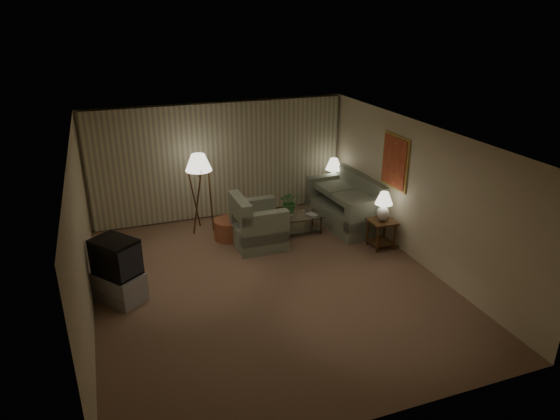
# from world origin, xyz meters

# --- Properties ---
(ground) EXTENTS (7.00, 7.00, 0.00)m
(ground) POSITION_xyz_m (0.00, 0.00, 0.00)
(ground) COLOR #826047
(ground) RESTS_ON ground
(room_shell) EXTENTS (6.04, 7.02, 2.72)m
(room_shell) POSITION_xyz_m (0.02, 1.51, 1.75)
(room_shell) COLOR beige
(room_shell) RESTS_ON ground
(sofa) EXTENTS (2.14, 1.27, 0.89)m
(sofa) POSITION_xyz_m (2.50, 1.93, 0.45)
(sofa) COLOR gray
(sofa) RESTS_ON ground
(armchair) EXTENTS (1.05, 1.00, 0.87)m
(armchair) POSITION_xyz_m (0.30, 1.55, 0.44)
(armchair) COLOR gray
(armchair) RESTS_ON ground
(side_table_near) EXTENTS (0.50, 0.50, 0.60)m
(side_table_near) POSITION_xyz_m (2.65, 0.58, 0.41)
(side_table_near) COLOR #361C0E
(side_table_near) RESTS_ON ground
(side_table_far) EXTENTS (0.51, 0.43, 0.60)m
(side_table_far) POSITION_xyz_m (2.65, 2.90, 0.40)
(side_table_far) COLOR #361C0E
(side_table_far) RESTS_ON ground
(table_lamp_near) EXTENTS (0.36, 0.36, 0.62)m
(table_lamp_near) POSITION_xyz_m (2.65, 0.58, 0.96)
(table_lamp_near) COLOR silver
(table_lamp_near) RESTS_ON side_table_near
(table_lamp_far) EXTENTS (0.39, 0.39, 0.68)m
(table_lamp_far) POSITION_xyz_m (2.65, 2.90, 1.00)
(table_lamp_far) COLOR silver
(table_lamp_far) RESTS_ON side_table_far
(coffee_table) EXTENTS (1.11, 0.61, 0.41)m
(coffee_table) POSITION_xyz_m (1.26, 1.83, 0.28)
(coffee_table) COLOR silver
(coffee_table) RESTS_ON ground
(tv_cabinet) EXTENTS (1.33, 1.31, 0.50)m
(tv_cabinet) POSITION_xyz_m (-2.55, 0.34, 0.25)
(tv_cabinet) COLOR #98989B
(tv_cabinet) RESTS_ON ground
(crt_tv) EXTENTS (1.22, 1.21, 0.62)m
(crt_tv) POSITION_xyz_m (-2.55, 0.34, 0.81)
(crt_tv) COLOR black
(crt_tv) RESTS_ON tv_cabinet
(floor_lamp) EXTENTS (0.57, 0.57, 1.75)m
(floor_lamp) POSITION_xyz_m (-0.65, 2.70, 0.92)
(floor_lamp) COLOR #361C0E
(floor_lamp) RESTS_ON ground
(ottoman) EXTENTS (0.80, 0.80, 0.42)m
(ottoman) POSITION_xyz_m (-0.20, 2.09, 0.21)
(ottoman) COLOR #9B4834
(ottoman) RESTS_ON ground
(vase) EXTENTS (0.17, 0.17, 0.14)m
(vase) POSITION_xyz_m (1.11, 1.83, 0.49)
(vase) COLOR white
(vase) RESTS_ON coffee_table
(flowers) EXTENTS (0.55, 0.51, 0.50)m
(flowers) POSITION_xyz_m (1.11, 1.83, 0.81)
(flowers) COLOR #387F39
(flowers) RESTS_ON vase
(book) EXTENTS (0.24, 0.29, 0.02)m
(book) POSITION_xyz_m (1.51, 1.73, 0.42)
(book) COLOR olive
(book) RESTS_ON coffee_table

